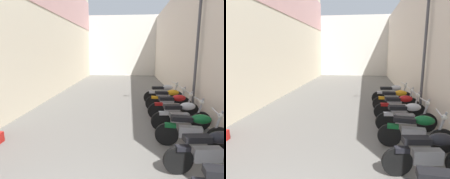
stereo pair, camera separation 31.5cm
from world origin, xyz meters
TOP-DOWN VIEW (x-y plane):
  - ground_plane at (0.00, 7.39)m, footprint 34.78×34.78m
  - building_left at (-3.52, 9.36)m, footprint 0.45×18.78m
  - building_right at (3.53, 9.39)m, footprint 0.45×18.78m
  - building_far_end at (0.00, 19.78)m, footprint 9.65×2.00m
  - motorcycle_second at (2.39, 2.48)m, footprint 1.85×0.58m
  - motorcycle_third at (2.39, 3.57)m, footprint 1.85×0.58m
  - motorcycle_fourth at (2.39, 4.69)m, footprint 1.85×0.58m
  - motorcycle_fifth at (2.39, 5.76)m, footprint 1.85×0.58m
  - motorcycle_sixth at (2.39, 6.75)m, footprint 1.85×0.58m
  - motorcycle_seventh at (2.39, 7.89)m, footprint 1.85×0.58m
  - street_lamp at (3.09, 6.17)m, footprint 0.79×0.18m

SIDE VIEW (x-z plane):
  - ground_plane at x=0.00m, z-range 0.00..0.00m
  - motorcycle_second at x=2.39m, z-range -0.02..1.02m
  - motorcycle_third at x=2.39m, z-range -0.02..1.02m
  - motorcycle_fourth at x=2.39m, z-range -0.02..1.02m
  - motorcycle_fifth at x=2.39m, z-range -0.02..1.02m
  - motorcycle_sixth at x=2.39m, z-range -0.02..1.02m
  - motorcycle_seventh at x=2.39m, z-range -0.02..1.02m
  - street_lamp at x=3.09m, z-range 0.40..5.17m
  - building_right at x=3.53m, z-range 0.00..5.69m
  - building_far_end at x=0.00m, z-range 0.00..5.90m
  - building_left at x=-3.52m, z-range 0.04..8.00m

